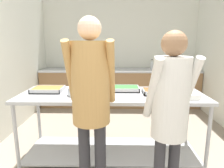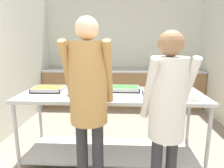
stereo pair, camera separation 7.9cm
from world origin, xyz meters
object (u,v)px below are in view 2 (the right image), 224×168
(plate_stack, at_px, (190,96))
(water_bottle, at_px, (155,65))
(serving_tray_vegetables, at_px, (49,89))
(serving_tray_greens, at_px, (121,89))
(serving_tray_roast, at_px, (157,92))
(guest_serving_right, at_px, (167,106))
(sauce_pan, at_px, (80,90))
(guest_serving_left, at_px, (88,92))

(plate_stack, relative_size, water_bottle, 1.05)
(serving_tray_vegetables, relative_size, serving_tray_greens, 0.82)
(serving_tray_vegetables, xyz_separation_m, water_bottle, (1.78, 2.35, 0.06))
(serving_tray_roast, height_order, guest_serving_right, guest_serving_right)
(serving_tray_greens, xyz_separation_m, plate_stack, (0.80, -0.34, 0.00))
(guest_serving_right, bearing_deg, serving_tray_greens, 112.25)
(sauce_pan, height_order, guest_serving_right, guest_serving_right)
(serving_tray_roast, bearing_deg, water_bottle, 81.78)
(guest_serving_right, bearing_deg, plate_stack, 57.97)
(serving_tray_roast, bearing_deg, guest_serving_left, -138.33)
(sauce_pan, bearing_deg, serving_tray_roast, 4.14)
(serving_tray_roast, distance_m, guest_serving_right, 0.84)
(guest_serving_left, relative_size, water_bottle, 7.43)
(serving_tray_greens, xyz_separation_m, guest_serving_right, (0.40, -0.98, 0.09))
(serving_tray_greens, relative_size, water_bottle, 2.01)
(sauce_pan, xyz_separation_m, serving_tray_roast, (0.96, 0.07, -0.03))
(serving_tray_roast, distance_m, water_bottle, 2.45)
(serving_tray_greens, xyz_separation_m, water_bottle, (0.81, 2.28, 0.06))
(water_bottle, bearing_deg, guest_serving_right, -97.17)
(serving_tray_roast, relative_size, guest_serving_right, 0.22)
(serving_tray_vegetables, xyz_separation_m, guest_serving_right, (1.37, -0.91, 0.09))
(serving_tray_vegetables, distance_m, plate_stack, 1.79)
(sauce_pan, relative_size, serving_tray_greens, 0.93)
(sauce_pan, bearing_deg, guest_serving_left, -71.08)
(serving_tray_greens, height_order, guest_serving_left, guest_serving_left)
(plate_stack, bearing_deg, serving_tray_roast, 151.60)
(sauce_pan, bearing_deg, water_bottle, 62.24)
(plate_stack, xyz_separation_m, guest_serving_left, (-1.10, -0.49, 0.16))
(guest_serving_right, distance_m, water_bottle, 3.28)
(sauce_pan, distance_m, serving_tray_greens, 0.55)
(serving_tray_roast, distance_m, guest_serving_left, 1.03)
(guest_serving_left, bearing_deg, serving_tray_roast, 41.67)
(serving_tray_vegetables, relative_size, plate_stack, 1.57)
(guest_serving_left, distance_m, water_bottle, 3.29)
(water_bottle, bearing_deg, serving_tray_vegetables, -127.12)
(serving_tray_vegetables, distance_m, guest_serving_right, 1.64)
(sauce_pan, distance_m, serving_tray_roast, 0.97)
(sauce_pan, relative_size, guest_serving_left, 0.25)
(serving_tray_greens, relative_size, guest_serving_right, 0.29)
(serving_tray_vegetables, height_order, serving_tray_roast, same)
(serving_tray_roast, xyz_separation_m, plate_stack, (0.34, -0.19, 0.00))
(guest_serving_left, bearing_deg, serving_tray_vegetables, 131.52)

